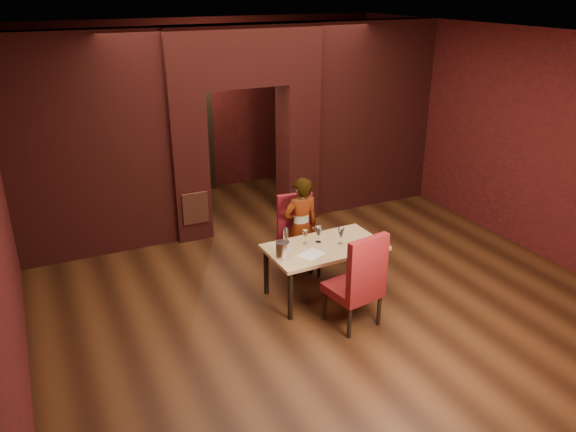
% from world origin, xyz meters
% --- Properties ---
extents(floor, '(8.00, 8.00, 0.00)m').
position_xyz_m(floor, '(0.00, 0.00, 0.00)').
color(floor, '#422310').
rests_on(floor, ground).
extents(ceiling, '(7.00, 8.00, 0.04)m').
position_xyz_m(ceiling, '(0.00, 0.00, 3.20)').
color(ceiling, silver).
rests_on(ceiling, ground).
extents(wall_back, '(7.00, 0.04, 3.20)m').
position_xyz_m(wall_back, '(0.00, 4.00, 1.60)').
color(wall_back, maroon).
rests_on(wall_back, ground).
extents(wall_front, '(7.00, 0.04, 3.20)m').
position_xyz_m(wall_front, '(0.00, -4.00, 1.60)').
color(wall_front, maroon).
rests_on(wall_front, ground).
extents(wall_right, '(0.04, 8.00, 3.20)m').
position_xyz_m(wall_right, '(3.50, 0.00, 1.60)').
color(wall_right, maroon).
rests_on(wall_right, ground).
extents(pillar_left, '(0.55, 0.55, 2.30)m').
position_xyz_m(pillar_left, '(-0.95, 2.00, 1.15)').
color(pillar_left, maroon).
rests_on(pillar_left, ground).
extents(pillar_right, '(0.55, 0.55, 2.30)m').
position_xyz_m(pillar_right, '(0.95, 2.00, 1.15)').
color(pillar_right, maroon).
rests_on(pillar_right, ground).
extents(lintel, '(2.45, 0.55, 0.90)m').
position_xyz_m(lintel, '(0.00, 2.00, 2.75)').
color(lintel, maroon).
rests_on(lintel, ground).
extents(wing_wall_left, '(2.28, 0.35, 3.20)m').
position_xyz_m(wing_wall_left, '(-2.36, 2.00, 1.60)').
color(wing_wall_left, maroon).
rests_on(wing_wall_left, ground).
extents(wing_wall_right, '(2.28, 0.35, 3.20)m').
position_xyz_m(wing_wall_right, '(2.36, 2.00, 1.60)').
color(wing_wall_right, maroon).
rests_on(wing_wall_right, ground).
extents(vent_panel, '(0.40, 0.03, 0.50)m').
position_xyz_m(vent_panel, '(-0.95, 1.71, 0.55)').
color(vent_panel, '#A94E31').
rests_on(vent_panel, ground).
extents(rear_door, '(0.90, 0.08, 2.10)m').
position_xyz_m(rear_door, '(-0.40, 3.94, 1.05)').
color(rear_door, black).
rests_on(rear_door, ground).
extents(rear_door_frame, '(1.02, 0.04, 2.22)m').
position_xyz_m(rear_door_frame, '(-0.40, 3.90, 1.05)').
color(rear_door_frame, black).
rests_on(rear_door_frame, ground).
extents(dining_table, '(1.49, 0.86, 0.69)m').
position_xyz_m(dining_table, '(0.05, -0.57, 0.35)').
color(dining_table, tan).
rests_on(dining_table, ground).
extents(chair_far, '(0.55, 0.55, 1.10)m').
position_xyz_m(chair_far, '(0.04, 0.10, 0.55)').
color(chair_far, maroon).
rests_on(chair_far, ground).
extents(chair_near, '(0.62, 0.62, 1.20)m').
position_xyz_m(chair_near, '(0.02, -1.30, 0.60)').
color(chair_near, maroon).
rests_on(chair_near, ground).
extents(person_seated, '(0.52, 0.34, 1.41)m').
position_xyz_m(person_seated, '(0.03, 0.05, 0.71)').
color(person_seated, white).
rests_on(person_seated, ground).
extents(wine_glass_a, '(0.08, 0.08, 0.18)m').
position_xyz_m(wine_glass_a, '(-0.14, -0.41, 0.78)').
color(wine_glass_a, silver).
rests_on(wine_glass_a, dining_table).
extents(wine_glass_b, '(0.09, 0.09, 0.21)m').
position_xyz_m(wine_glass_b, '(0.03, -0.44, 0.80)').
color(wine_glass_b, silver).
rests_on(wine_glass_b, dining_table).
extents(wine_glass_c, '(0.09, 0.09, 0.22)m').
position_xyz_m(wine_glass_c, '(0.26, -0.61, 0.80)').
color(wine_glass_c, silver).
rests_on(wine_glass_c, dining_table).
extents(tasting_sheet, '(0.37, 0.32, 0.00)m').
position_xyz_m(tasting_sheet, '(-0.21, -0.72, 0.69)').
color(tasting_sheet, silver).
rests_on(tasting_sheet, dining_table).
extents(wine_bucket, '(0.17, 0.17, 0.21)m').
position_xyz_m(wine_bucket, '(-0.56, -0.64, 0.79)').
color(wine_bucket, silver).
rests_on(wine_bucket, dining_table).
extents(water_bottle, '(0.06, 0.06, 0.27)m').
position_xyz_m(water_bottle, '(-0.41, -0.39, 0.82)').
color(water_bottle, white).
rests_on(water_bottle, dining_table).
extents(potted_plant, '(0.37, 0.32, 0.40)m').
position_xyz_m(potted_plant, '(0.79, 0.32, 0.20)').
color(potted_plant, '#2A5A1A').
rests_on(potted_plant, ground).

